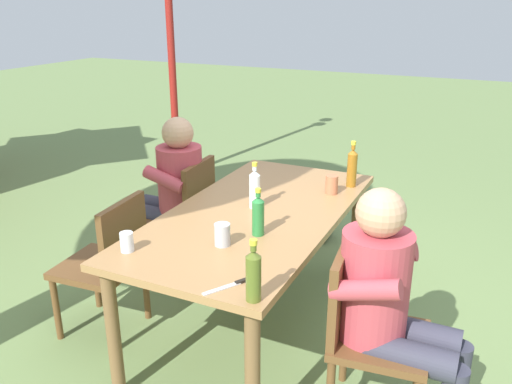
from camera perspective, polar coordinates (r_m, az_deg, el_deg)
The scene contains 16 objects.
ground_plane at distance 3.42m, azimuth 0.00°, elevation -14.30°, with size 24.00×24.00×0.00m, color #6B844C.
dining_table at distance 3.08m, azimuth 0.00°, elevation -3.63°, with size 1.86×0.93×0.78m.
chair_far_right at distance 3.84m, azimuth -7.63°, elevation -2.08°, with size 0.46×0.46×0.87m.
chair_near_left at distance 2.60m, azimuth 11.63°, elevation -14.07°, with size 0.49×0.49×0.87m.
chair_far_left at distance 3.24m, azimuth -15.65°, elevation -7.11°, with size 0.47×0.47×0.87m.
person_in_white_shirt at distance 3.84m, azimuth -9.16°, elevation 0.48°, with size 0.47×0.61×1.18m.
person_in_plaid_shirt at distance 2.50m, azimuth 14.41°, elevation -11.27°, with size 0.47×0.61×1.18m.
bottle_olive at distance 2.13m, azimuth -0.28°, elevation -8.95°, with size 0.06×0.06×0.27m.
bottle_clear at distance 3.06m, azimuth -0.15°, elevation 0.41°, with size 0.06×0.06×0.28m.
bottle_amber at distance 3.47m, azimuth 10.39°, elevation 2.68°, with size 0.06×0.06×0.30m.
bottle_green at distance 2.71m, azimuth 0.23°, elevation -2.52°, with size 0.06×0.06×0.26m.
cup_terracotta at distance 3.34m, azimuth 8.22°, elevation 0.81°, with size 0.08×0.08×0.12m, color #BC6B47.
cup_glass at distance 2.63m, azimuth -13.85°, elevation -5.29°, with size 0.07×0.07×0.10m, color silver.
cup_steel at distance 2.62m, azimuth -3.68°, elevation -4.64°, with size 0.08×0.08×0.11m, color #B2B7BC.
table_knife at distance 2.29m, azimuth -2.68°, elevation -10.05°, with size 0.22×0.14×0.01m.
backpack_by_near_side at distance 4.48m, azimuth 6.58°, elevation -2.31°, with size 0.30×0.20×0.47m.
Camera 1 is at (-2.54, -1.20, 1.94)m, focal length 36.84 mm.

